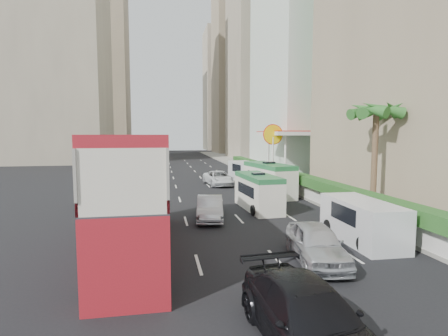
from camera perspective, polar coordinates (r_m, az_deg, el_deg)
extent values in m
plane|color=black|center=(16.77, 7.66, -12.16)|extent=(200.00, 200.00, 0.00)
cube|color=#AC1C26|center=(15.44, -13.98, -4.14)|extent=(2.50, 11.00, 5.06)
imported|color=silver|center=(21.14, -2.32, -8.41)|extent=(2.03, 4.40, 1.40)
imported|color=silver|center=(14.89, 14.74, -14.59)|extent=(2.44, 4.70, 1.53)
imported|color=silver|center=(35.33, -0.84, -2.80)|extent=(2.93, 5.32, 1.41)
cube|color=silver|center=(23.87, 5.58, -3.92)|extent=(2.11, 5.45, 2.37)
cube|color=silver|center=(29.43, 7.32, -1.86)|extent=(2.97, 6.29, 2.68)
cube|color=silver|center=(18.01, 21.55, -8.05)|extent=(2.03, 4.90, 1.95)
cube|color=silver|center=(38.20, 3.51, -0.59)|extent=(2.93, 5.54, 2.11)
cube|color=#99968C|center=(42.84, 8.88, -1.29)|extent=(6.00, 120.00, 0.18)
cube|color=silver|center=(31.56, 10.61, -2.63)|extent=(0.30, 44.00, 1.00)
cube|color=#2D6626|center=(31.46, 10.64, -1.10)|extent=(1.10, 44.00, 0.70)
cylinder|color=brown|center=(23.11, 23.33, 0.83)|extent=(0.36, 0.36, 6.40)
cube|color=silver|center=(41.09, 11.16, 2.11)|extent=(6.50, 8.00, 5.50)
cube|color=tan|center=(79.26, 7.41, 19.96)|extent=(16.00, 16.00, 50.00)
cube|color=tan|center=(101.08, 2.57, 15.07)|extent=(14.00, 14.00, 44.00)
cube|color=tan|center=(122.12, 0.23, 12.46)|extent=(14.00, 14.00, 40.00)
cube|color=tan|center=(75.69, -26.18, 20.95)|extent=(18.00, 18.00, 52.00)
cube|color=tan|center=(108.07, -19.81, 14.67)|extent=(16.00, 16.00, 46.00)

